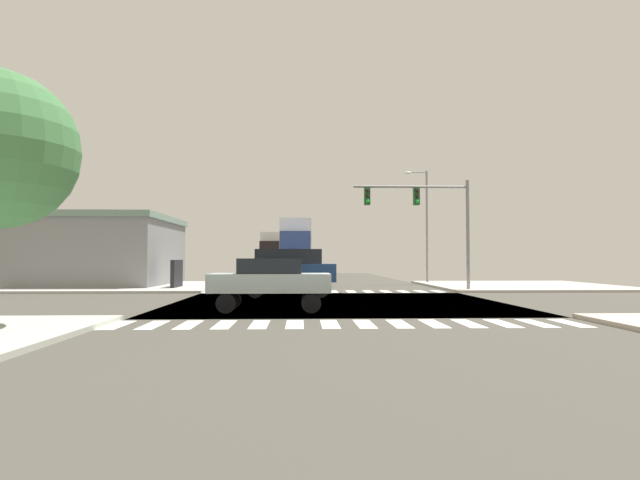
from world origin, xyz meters
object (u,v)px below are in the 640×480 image
object	(u,v)px
traffic_signal_mast	(423,209)
sedan_trailing_3	(270,280)
bank_building	(65,251)
box_truck_queued_1	(296,249)
box_truck_leading_2	(271,253)
suv_crossing_1	(289,268)
sedan_farside_2	(267,266)
street_lamp	(424,217)

from	to	relation	value
traffic_signal_mast	sedan_trailing_3	bearing A→B (deg)	-127.15
bank_building	box_truck_queued_1	distance (m)	15.94
box_truck_queued_1	box_truck_leading_2	distance (m)	20.24
bank_building	suv_crossing_1	bearing A→B (deg)	-33.62
suv_crossing_1	box_truck_leading_2	distance (m)	33.14
traffic_signal_mast	sedan_farside_2	world-z (taller)	traffic_signal_mast
street_lamp	traffic_signal_mast	bearing A→B (deg)	-103.70
traffic_signal_mast	sedan_trailing_3	xyz separation A→B (m)	(-8.08, -10.67, -3.61)
bank_building	sedan_trailing_3	xyz separation A→B (m)	(15.03, -17.32, -1.28)
street_lamp	sedan_trailing_3	size ratio (longest dim) A/B	1.96
box_truck_queued_1	street_lamp	bearing A→B (deg)	177.55
sedan_farside_2	box_truck_leading_2	distance (m)	7.18
street_lamp	box_truck_queued_1	distance (m)	9.89
bank_building	sedan_farside_2	size ratio (longest dim) A/B	3.68
street_lamp	bank_building	distance (m)	25.52
box_truck_queued_1	sedan_trailing_3	distance (m)	20.05
traffic_signal_mast	sedan_farside_2	distance (m)	24.87
street_lamp	sedan_farside_2	bearing A→B (deg)	133.19
bank_building	street_lamp	bearing A→B (deg)	5.09
box_truck_queued_1	box_truck_leading_2	size ratio (longest dim) A/B	1.00
bank_building	sedan_farside_2	world-z (taller)	bank_building
bank_building	traffic_signal_mast	bearing A→B (deg)	-16.05
traffic_signal_mast	street_lamp	size ratio (longest dim) A/B	0.79
sedan_trailing_3	traffic_signal_mast	bearing A→B (deg)	-37.15
bank_building	suv_crossing_1	distance (m)	18.67
sedan_farside_2	sedan_trailing_3	xyz separation A→B (m)	(2.32, -32.96, 0.00)
sedan_farside_2	suv_crossing_1	world-z (taller)	suv_crossing_1
sedan_farside_2	box_truck_queued_1	world-z (taller)	box_truck_queued_1
box_truck_queued_1	suv_crossing_1	bearing A→B (deg)	89.15
bank_building	sedan_trailing_3	bearing A→B (deg)	-49.05
traffic_signal_mast	box_truck_queued_1	xyz separation A→B (m)	(-7.40, 9.31, -2.17)
bank_building	suv_crossing_1	size ratio (longest dim) A/B	3.44
sedan_trailing_3	bank_building	bearing A→B (deg)	40.95
suv_crossing_1	box_truck_queued_1	xyz separation A→B (m)	(0.19, 12.98, 1.17)
street_lamp	bank_building	bearing A→B (deg)	-174.91
street_lamp	sedan_farside_2	world-z (taller)	street_lamp
traffic_signal_mast	bank_building	distance (m)	24.17
traffic_signal_mast	suv_crossing_1	xyz separation A→B (m)	(-7.59, -3.67, -3.34)
box_truck_leading_2	sedan_trailing_3	size ratio (longest dim) A/B	1.67
traffic_signal_mast	street_lamp	world-z (taller)	street_lamp
sedan_farside_2	box_truck_queued_1	distance (m)	13.40
bank_building	sedan_farside_2	bearing A→B (deg)	50.89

